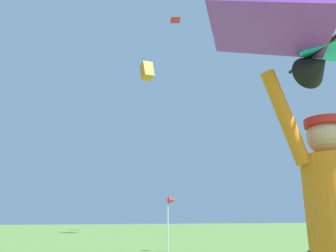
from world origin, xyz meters
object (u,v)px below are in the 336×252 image
distant_kite_orange_high_right (147,71)px  marker_flag (171,203)px  held_stunt_kite (320,45)px  distant_kite_red_overhead_distant (175,20)px

distant_kite_orange_high_right → marker_flag: bearing=-103.6°
held_stunt_kite → marker_flag: size_ratio=0.97×
distant_kite_red_overhead_distant → distant_kite_orange_high_right: bearing=-140.9°
marker_flag → distant_kite_orange_high_right: bearing=76.4°
held_stunt_kite → distant_kite_orange_high_right: bearing=75.1°
held_stunt_kite → marker_flag: (2.54, 8.62, -0.64)m
distant_kite_orange_high_right → distant_kite_red_overhead_distant: bearing=39.1°
distant_kite_red_overhead_distant → distant_kite_orange_high_right: distant_kite_red_overhead_distant is taller
held_stunt_kite → distant_kite_red_overhead_distant: bearing=68.7°
marker_flag → held_stunt_kite: bearing=-106.4°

